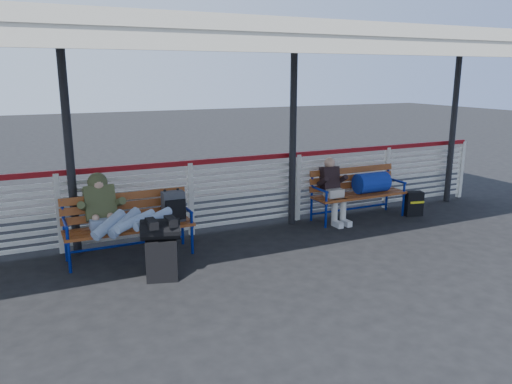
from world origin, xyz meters
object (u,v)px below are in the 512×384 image
companion_person (333,189)px  suitcase_side (413,204)px  traveler_man (122,217)px  luggage_stack (161,247)px  bench_right (365,185)px  bench_left (141,216)px

companion_person → suitcase_side: (1.60, -0.30, -0.37)m
traveler_man → luggage_stack: bearing=-63.3°
traveler_man → companion_person: size_ratio=1.43×
traveler_man → suitcase_side: 5.39m
bench_right → suitcase_side: bearing=-18.2°
luggage_stack → bench_right: (4.11, 1.23, 0.16)m
bench_left → bench_right: 4.13m
suitcase_side → bench_right: bearing=174.6°
luggage_stack → traveler_man: size_ratio=0.50×
companion_person → suitcase_side: companion_person is taller
bench_left → bench_right: same height
luggage_stack → bench_left: size_ratio=0.45×
bench_left → suitcase_side: (5.03, -0.10, -0.36)m
bench_right → traveler_man: size_ratio=1.10×
bench_left → companion_person: (3.43, 0.19, 0.01)m
bench_right → companion_person: bearing=-179.9°
bench_left → bench_right: size_ratio=1.00×
companion_person → suitcase_side: bearing=-10.5°
bench_left → traveler_man: traveler_man is taller
bench_left → traveler_man: 0.49m
companion_person → traveler_man: bearing=-171.8°
luggage_stack → traveler_man: traveler_man is taller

